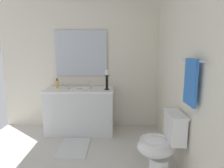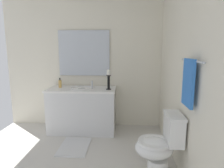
% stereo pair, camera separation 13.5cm
% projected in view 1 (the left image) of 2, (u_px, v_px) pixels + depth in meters
% --- Properties ---
extents(floor, '(2.86, 2.99, 0.02)m').
position_uv_depth(floor, '(64.00, 167.00, 2.48)').
color(floor, beige).
rests_on(floor, ground).
extents(wall_back, '(2.86, 0.04, 2.45)m').
position_uv_depth(wall_back, '(187.00, 72.00, 2.26)').
color(wall_back, silver).
rests_on(wall_back, ground).
extents(wall_left, '(0.04, 2.99, 2.45)m').
position_uv_depth(wall_left, '(81.00, 64.00, 3.68)').
color(wall_left, silver).
rests_on(wall_left, ground).
extents(vanity_cabinet, '(0.58, 1.22, 0.80)m').
position_uv_depth(vanity_cabinet, '(80.00, 110.00, 3.50)').
color(vanity_cabinet, silver).
rests_on(vanity_cabinet, ground).
extents(sink_basin, '(0.40, 0.40, 0.24)m').
position_uv_depth(sink_basin, '(80.00, 91.00, 3.44)').
color(sink_basin, white).
rests_on(sink_basin, vanity_cabinet).
extents(mirror, '(0.02, 0.96, 0.84)m').
position_uv_depth(mirror, '(81.00, 53.00, 3.60)').
color(mirror, silver).
extents(candle_holder_tall, '(0.09, 0.09, 0.35)m').
position_uv_depth(candle_holder_tall, '(107.00, 79.00, 3.32)').
color(candle_holder_tall, black).
rests_on(candle_holder_tall, vanity_cabinet).
extents(soap_bottle, '(0.06, 0.06, 0.18)m').
position_uv_depth(soap_bottle, '(57.00, 84.00, 3.47)').
color(soap_bottle, '#E5B259').
rests_on(soap_bottle, vanity_cabinet).
extents(toilet, '(0.39, 0.54, 0.75)m').
position_uv_depth(toilet, '(161.00, 143.00, 2.33)').
color(toilet, white).
rests_on(toilet, ground).
extents(towel_bar, '(0.60, 0.02, 0.02)m').
position_uv_depth(towel_bar, '(194.00, 61.00, 1.92)').
color(towel_bar, silver).
extents(towel_near_vanity, '(0.28, 0.03, 0.48)m').
position_uv_depth(towel_near_vanity, '(191.00, 82.00, 1.96)').
color(towel_near_vanity, blue).
rests_on(towel_near_vanity, towel_bar).
extents(bath_mat, '(0.60, 0.44, 0.02)m').
position_uv_depth(bath_mat, '(74.00, 147.00, 2.95)').
color(bath_mat, silver).
rests_on(bath_mat, ground).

